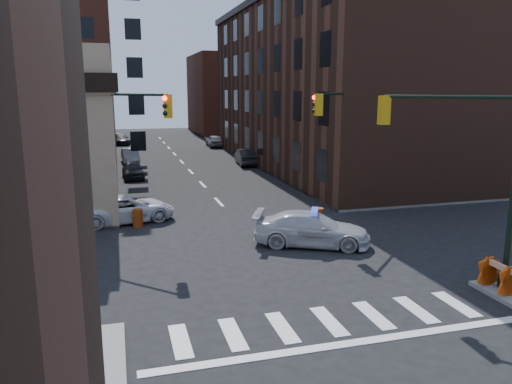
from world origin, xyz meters
TOP-DOWN VIEW (x-y plane):
  - ground at (0.00, 0.00)m, footprint 140.00×140.00m
  - sidewalk_ne at (23.00, 32.75)m, footprint 34.00×54.50m
  - commercial_row_ne at (13.00, 22.50)m, footprint 14.00×34.00m
  - filler_nw at (-16.00, 62.00)m, footprint 20.00×18.00m
  - filler_ne at (14.00, 58.00)m, footprint 16.00×16.00m
  - signal_pole_se at (6.04, -5.52)m, footprint 5.40×5.27m
  - signal_pole_nw at (-5.85, 5.34)m, footprint 3.58×3.67m
  - signal_pole_ne at (5.84, 5.35)m, footprint 3.67×3.58m
  - tree_ne_near at (7.50, 26.00)m, footprint 3.00×3.00m
  - tree_ne_far at (7.50, 34.00)m, footprint 3.00×3.00m
  - police_car at (2.30, 0.38)m, footprint 5.58×4.06m
  - pickup at (-5.62, 6.77)m, footprint 5.45×3.34m
  - parked_car_wnear at (-4.81, 20.13)m, footprint 1.72×3.99m
  - parked_car_wfar at (-4.75, 28.59)m, footprint 1.67×4.16m
  - parked_car_wdeep at (-5.39, 45.12)m, footprint 2.33×4.65m
  - parked_car_enear at (5.50, 24.43)m, footprint 1.97×4.65m
  - parked_car_efar at (5.50, 39.57)m, footprint 1.86×4.38m
  - pedestrian_a at (-7.26, 8.50)m, footprint 0.80×0.69m
  - pedestrian_b at (-8.71, 8.15)m, footprint 1.01×0.92m
  - barrel_road at (3.93, 3.45)m, footprint 0.62×0.62m
  - barrel_bank at (-5.10, 5.60)m, footprint 0.57×0.57m
  - barricade_se_a at (6.40, -6.46)m, footprint 0.66×1.30m
  - barricade_nw_a at (-9.50, 6.05)m, footprint 1.22×0.79m
  - barricade_nw_b at (-10.73, 7.51)m, footprint 1.29×0.84m

SIDE VIEW (x-z plane):
  - ground at x=0.00m, z-range 0.00..0.00m
  - sidewalk_ne at x=23.00m, z-range 0.00..0.15m
  - barrel_road at x=3.93m, z-range 0.00..0.89m
  - barrel_bank at x=-5.10m, z-range 0.00..0.92m
  - barricade_nw_a at x=-9.50m, z-range 0.15..0.99m
  - barricade_nw_b at x=-10.73m, z-range 0.15..1.04m
  - barricade_se_a at x=6.40m, z-range 0.15..1.12m
  - parked_car_wdeep at x=-5.39m, z-range 0.00..1.30m
  - parked_car_wnear at x=-4.81m, z-range 0.00..1.34m
  - parked_car_wfar at x=-4.75m, z-range 0.00..1.34m
  - pickup at x=-5.62m, z-range 0.00..1.41m
  - parked_car_efar at x=5.50m, z-range 0.00..1.47m
  - parked_car_enear at x=5.50m, z-range 0.00..1.49m
  - police_car at x=2.30m, z-range 0.00..1.50m
  - pedestrian_b at x=-8.71m, z-range 0.15..1.83m
  - pedestrian_a at x=-7.26m, z-range 0.15..2.01m
  - tree_ne_near at x=7.50m, z-range 1.06..5.91m
  - tree_ne_far at x=7.50m, z-range 1.06..5.91m
  - signal_pole_nw at x=-5.85m, z-range 0.34..8.34m
  - signal_pole_ne at x=5.84m, z-range 0.34..8.34m
  - signal_pole_se at x=6.04m, z-range 0.61..8.61m
  - filler_ne at x=14.00m, z-range 0.00..12.00m
  - commercial_row_ne at x=13.00m, z-range 0.00..14.00m
  - filler_nw at x=-16.00m, z-range 0.00..16.00m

